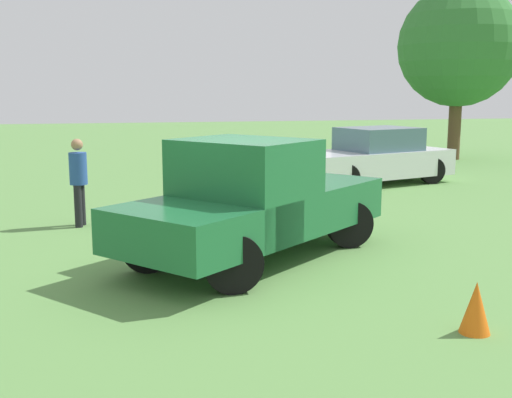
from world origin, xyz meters
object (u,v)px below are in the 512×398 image
(person_bystander, at_px, (79,178))
(traffic_cone, at_px, (476,307))
(pickup_truck, at_px, (251,199))
(sedan_near, at_px, (373,158))
(tree_side, at_px, (459,46))

(person_bystander, relative_size, traffic_cone, 2.93)
(pickup_truck, xyz_separation_m, traffic_cone, (-1.64, 3.30, -0.64))
(pickup_truck, height_order, traffic_cone, pickup_truck)
(person_bystander, xyz_separation_m, traffic_cone, (-4.20, 6.31, -0.63))
(pickup_truck, xyz_separation_m, sedan_near, (-4.82, -6.76, -0.22))
(sedan_near, bearing_deg, pickup_truck, 37.41)
(sedan_near, xyz_separation_m, person_bystander, (7.38, 3.74, 0.20))
(sedan_near, bearing_deg, person_bystander, 9.80)
(person_bystander, bearing_deg, sedan_near, -138.89)
(sedan_near, relative_size, tree_side, 0.77)
(sedan_near, xyz_separation_m, traffic_cone, (3.18, 10.06, -0.42))
(pickup_truck, xyz_separation_m, tree_side, (-10.07, -11.74, 3.05))
(pickup_truck, bearing_deg, sedan_near, 14.73)
(pickup_truck, bearing_deg, traffic_cone, -103.31)
(sedan_near, bearing_deg, traffic_cone, 55.37)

